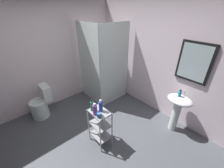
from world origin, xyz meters
The scene contains 13 objects.
ground_plane centered at (0.00, 0.00, -0.01)m, with size 4.20×4.20×0.02m, color #4D5157.
wall_back centered at (0.01, 1.85, 1.25)m, with size 4.20×0.14×2.50m.
wall_left centered at (-1.85, 0.00, 1.25)m, with size 0.10×4.20×2.50m, color white.
shower_stall centered at (-1.18, 1.18, 0.46)m, with size 0.92×0.92×2.00m.
pedestal_sink centered at (0.74, 1.52, 0.58)m, with size 0.46×0.37×0.81m.
sink_faucet centered at (0.74, 1.64, 0.86)m, with size 0.03×0.03×0.10m, color silver.
toilet centered at (-1.48, -0.41, 0.31)m, with size 0.37×0.49×0.76m.
storage_cart centered at (0.01, 0.18, 0.44)m, with size 0.38×0.28×0.74m.
hand_soap_bottle centered at (0.71, 1.52, 0.87)m, with size 0.06×0.06×0.14m.
shampoo_bottle_blue centered at (0.01, 0.21, 0.84)m, with size 0.07×0.07×0.22m.
body_wash_bottle_green centered at (-0.10, 0.11, 0.84)m, with size 0.06×0.06×0.21m.
conditioner_bottle_purple centered at (0.02, 0.09, 0.84)m, with size 0.07×0.07×0.22m.
rinse_cup centered at (0.11, 0.10, 0.78)m, with size 0.08×0.08×0.09m, color #3870B2.
Camera 1 is at (1.52, -0.85, 2.30)m, focal length 22.34 mm.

